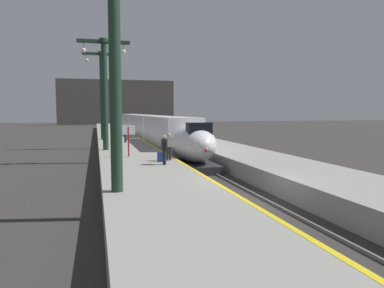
# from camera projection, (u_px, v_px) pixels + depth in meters

# --- Properties ---
(ground_plane) EXTENTS (260.00, 260.00, 0.00)m
(ground_plane) POSITION_uv_depth(u_px,v_px,m) (251.00, 203.00, 16.17)
(ground_plane) COLOR #33302D
(platform_left) EXTENTS (4.80, 110.00, 1.05)m
(platform_left) POSITION_uv_depth(u_px,v_px,m) (121.00, 145.00, 38.90)
(platform_left) COLOR gray
(platform_left) RESTS_ON ground
(platform_right) EXTENTS (4.80, 110.00, 1.05)m
(platform_right) POSITION_uv_depth(u_px,v_px,m) (194.00, 143.00, 40.98)
(platform_right) COLOR gray
(platform_right) RESTS_ON ground
(platform_left_safety_stripe) EXTENTS (0.20, 107.80, 0.01)m
(platform_left_safety_stripe) POSITION_uv_depth(u_px,v_px,m) (142.00, 139.00, 39.44)
(platform_left_safety_stripe) COLOR yellow
(platform_left_safety_stripe) RESTS_ON platform_left
(rail_main_left) EXTENTS (0.08, 110.00, 0.12)m
(rail_main_left) POSITION_uv_depth(u_px,v_px,m) (148.00, 146.00, 42.44)
(rail_main_left) COLOR slate
(rail_main_left) RESTS_ON ground
(rail_main_right) EXTENTS (0.08, 110.00, 0.12)m
(rail_main_right) POSITION_uv_depth(u_px,v_px,m) (161.00, 146.00, 42.82)
(rail_main_right) COLOR slate
(rail_main_right) RESTS_ON ground
(highspeed_train_main) EXTENTS (2.92, 56.21, 3.60)m
(highspeed_train_main) POSITION_uv_depth(u_px,v_px,m) (147.00, 127.00, 48.88)
(highspeed_train_main) COLOR silver
(highspeed_train_main) RESTS_ON ground
(station_column_near) EXTENTS (4.00, 0.68, 9.13)m
(station_column_near) POSITION_uv_depth(u_px,v_px,m) (115.00, 43.00, 13.20)
(station_column_near) COLOR #1E3828
(station_column_near) RESTS_ON platform_left
(station_column_mid) EXTENTS (4.00, 0.68, 8.62)m
(station_column_mid) POSITION_uv_depth(u_px,v_px,m) (105.00, 83.00, 28.08)
(station_column_mid) COLOR #1E3828
(station_column_mid) RESTS_ON platform_left
(station_column_far) EXTENTS (4.00, 0.68, 9.40)m
(station_column_far) POSITION_uv_depth(u_px,v_px,m) (102.00, 87.00, 38.88)
(station_column_far) COLOR #1E3828
(station_column_far) RESTS_ON platform_left
(passenger_near_edge) EXTENTS (0.57, 0.24, 1.69)m
(passenger_near_edge) POSITION_uv_depth(u_px,v_px,m) (169.00, 144.00, 22.31)
(passenger_near_edge) COLOR #23232D
(passenger_near_edge) RESTS_ON platform_left
(passenger_mid_platform) EXTENTS (0.39, 0.49, 1.69)m
(passenger_mid_platform) POSITION_uv_depth(u_px,v_px,m) (125.00, 132.00, 35.49)
(passenger_mid_platform) COLOR #23232D
(passenger_mid_platform) RESTS_ON platform_left
(passenger_far_waiting) EXTENTS (0.30, 0.56, 1.69)m
(passenger_far_waiting) POSITION_uv_depth(u_px,v_px,m) (164.00, 147.00, 20.54)
(passenger_far_waiting) COLOR #23232D
(passenger_far_waiting) RESTS_ON platform_left
(rolling_suitcase) EXTENTS (0.40, 0.22, 0.98)m
(rolling_suitcase) POSITION_uv_depth(u_px,v_px,m) (161.00, 157.00, 21.72)
(rolling_suitcase) COLOR navy
(rolling_suitcase) RESTS_ON platform_left
(departure_info_board) EXTENTS (0.90, 0.10, 2.12)m
(departure_info_board) POSITION_uv_depth(u_px,v_px,m) (128.00, 134.00, 24.19)
(departure_info_board) COLOR maroon
(departure_info_board) RESTS_ON platform_left
(terminus_back_wall) EXTENTS (36.00, 2.00, 14.00)m
(terminus_back_wall) POSITION_uv_depth(u_px,v_px,m) (117.00, 102.00, 113.71)
(terminus_back_wall) COLOR #4C4742
(terminus_back_wall) RESTS_ON ground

